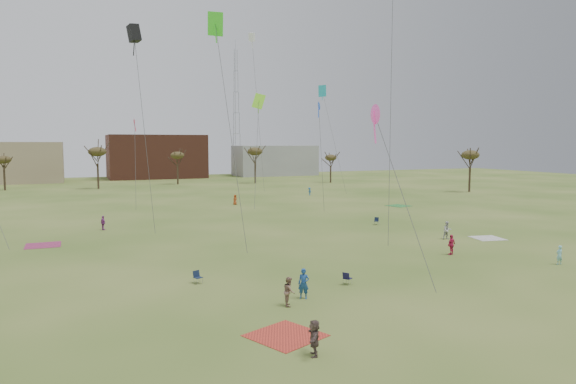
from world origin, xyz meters
name	(u,v)px	position (x,y,z in m)	size (l,w,h in m)	color
ground	(358,291)	(0.00, 0.00, 0.00)	(260.00, 260.00, 0.00)	#3C5B1C
flyer_near_right	(304,284)	(-4.02, -0.13, 0.95)	(0.69, 0.45, 1.90)	navy
spectator_fore_a	(451,245)	(13.16, 6.55, 0.89)	(1.04, 0.43, 1.77)	#C82252
spectator_fore_b	(289,291)	(-5.41, -1.09, 0.87)	(0.85, 0.66, 1.74)	#886757
spectator_fore_c	(314,338)	(-7.19, -8.29, 0.84)	(1.56, 0.50, 1.68)	brown
flyer_mid_c	(559,255)	(18.68, 0.30, 0.77)	(0.56, 0.37, 1.55)	#80CCD6
spectator_mid_d	(103,223)	(-14.10, 31.95, 0.81)	(0.95, 0.40, 1.62)	#994095
spectator_mid_e	(447,230)	(17.70, 12.57, 0.91)	(0.89, 0.69, 1.82)	#BABABA
flyer_far_b	(235,200)	(6.56, 49.34, 0.80)	(0.79, 0.51, 1.61)	#A8431C
flyer_far_c	(309,191)	(23.79, 58.43, 0.72)	(0.93, 0.54, 1.44)	#215C9A
blanket_red	(286,336)	(-7.47, -5.53, 0.00)	(3.23, 3.23, 0.03)	red
blanket_cream	(488,238)	(21.87, 11.37, 0.00)	(2.86, 2.86, 0.03)	silver
blanket_plum	(43,245)	(-19.91, 24.86, 0.00)	(3.13, 3.13, 0.03)	#992F5B
blanket_olive	(399,206)	(29.57, 38.04, 0.00)	(3.10, 3.10, 0.03)	#2F8238
camp_chair_left	(198,280)	(-9.33, 5.89, 0.26)	(0.66, 0.68, 0.87)	#15213A
camp_chair_center	(347,281)	(0.11, 1.67, 0.26)	(0.73, 0.71, 0.87)	#17153C
camp_chair_right	(376,223)	(16.20, 23.40, 0.26)	(0.73, 0.74, 0.87)	#131D36
kites_aloft	(209,56)	(-1.51, 32.62, 19.97)	(59.33, 64.47, 27.83)	red
tree_line	(147,156)	(-2.85, 79.12, 7.09)	(117.44, 49.32, 8.91)	#3A2B1E
building_brick	(156,156)	(5.00, 120.00, 6.00)	(26.00, 16.00, 12.00)	brown
building_grey	(275,160)	(40.00, 118.00, 4.50)	(24.00, 12.00, 9.00)	gray
radio_tower	(236,112)	(30.00, 125.00, 19.21)	(1.51, 1.72, 41.00)	#9EA3A8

